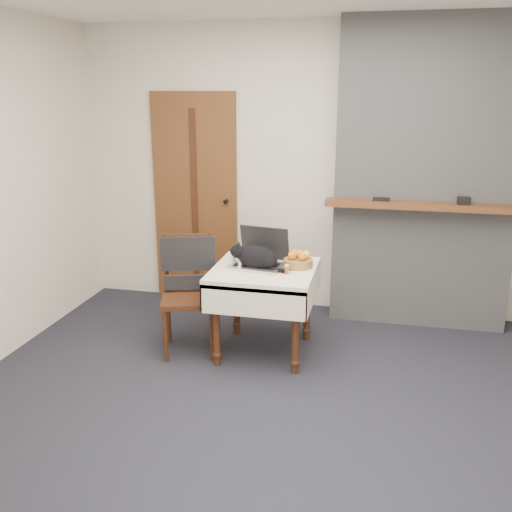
{
  "coord_description": "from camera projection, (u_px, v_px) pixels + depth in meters",
  "views": [
    {
      "loc": [
        0.57,
        -3.17,
        2.03
      ],
      "look_at": [
        -0.35,
        0.85,
        0.81
      ],
      "focal_mm": 40.0,
      "sensor_mm": 36.0,
      "label": 1
    }
  ],
  "objects": [
    {
      "name": "cream_jar",
      "position": [
        231.0,
        260.0,
        4.44
      ],
      "size": [
        0.07,
        0.07,
        0.08
      ],
      "primitive_type": "cylinder",
      "color": "white",
      "rests_on": "side_table"
    },
    {
      "name": "ground",
      "position": [
        279.0,
        416.0,
        3.66
      ],
      "size": [
        4.5,
        4.5,
        0.0
      ],
      "primitive_type": "plane",
      "color": "black",
      "rests_on": "ground"
    },
    {
      "name": "cat",
      "position": [
        257.0,
        258.0,
        4.32
      ],
      "size": [
        0.44,
        0.2,
        0.21
      ],
      "rotation": [
        0.0,
        0.0,
        0.12
      ],
      "color": "black",
      "rests_on": "side_table"
    },
    {
      "name": "desk_clutter",
      "position": [
        292.0,
        267.0,
        4.37
      ],
      "size": [
        0.15,
        0.04,
        0.01
      ],
      "primitive_type": "cube",
      "rotation": [
        0.0,
        0.0,
        0.13
      ],
      "color": "black",
      "rests_on": "side_table"
    },
    {
      "name": "laptop",
      "position": [
        260.0,
        256.0,
        4.42
      ],
      "size": [
        0.44,
        0.39,
        0.29
      ],
      "rotation": [
        0.0,
        0.0,
        -0.16
      ],
      "color": "#B7B7BC",
      "rests_on": "side_table"
    },
    {
      "name": "chimney",
      "position": [
        425.0,
        178.0,
        4.83
      ],
      "size": [
        1.62,
        0.48,
        2.6
      ],
      "color": "gray",
      "rests_on": "ground"
    },
    {
      "name": "chair",
      "position": [
        188.0,
        276.0,
        4.51
      ],
      "size": [
        0.52,
        0.52,
        0.93
      ],
      "rotation": [
        0.0,
        0.0,
        0.3
      ],
      "color": "#3C1D10",
      "rests_on": "ground"
    },
    {
      "name": "room_shell",
      "position": [
        296.0,
        131.0,
        3.6
      ],
      "size": [
        4.52,
        4.01,
        2.61
      ],
      "color": "beige",
      "rests_on": "ground"
    },
    {
      "name": "pill_bottle",
      "position": [
        287.0,
        269.0,
        4.23
      ],
      "size": [
        0.03,
        0.03,
        0.07
      ],
      "color": "#9A4113",
      "rests_on": "side_table"
    },
    {
      "name": "fruit_basket",
      "position": [
        298.0,
        260.0,
        4.39
      ],
      "size": [
        0.22,
        0.22,
        0.13
      ],
      "color": "#94623B",
      "rests_on": "side_table"
    },
    {
      "name": "door",
      "position": [
        195.0,
        199.0,
        5.48
      ],
      "size": [
        0.82,
        0.1,
        2.0
      ],
      "color": "brown",
      "rests_on": "ground"
    },
    {
      "name": "side_table",
      "position": [
        264.0,
        282.0,
        4.4
      ],
      "size": [
        0.78,
        0.78,
        0.7
      ],
      "color": "#3C1D10",
      "rests_on": "ground"
    }
  ]
}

